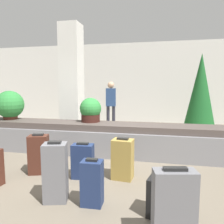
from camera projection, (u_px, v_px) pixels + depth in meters
ground_plane at (95, 177)px, 3.53m from camera, size 18.00×18.00×0.00m
back_wall at (135, 83)px, 8.93m from camera, size 18.00×0.06×3.20m
carousel at (112, 139)px, 4.75m from camera, size 7.02×0.81×0.66m
pillar at (72, 81)px, 6.26m from camera, size 0.56×0.56×3.20m
suitcase_0 at (83, 161)px, 3.48m from camera, size 0.35×0.23×0.58m
suitcase_2 at (162, 197)px, 2.45m from camera, size 0.36×0.32×0.47m
suitcase_3 at (92, 183)px, 2.68m from camera, size 0.26×0.21×0.59m
suitcase_4 at (39, 154)px, 3.67m from camera, size 0.37×0.33×0.68m
suitcase_5 at (123, 159)px, 3.45m from camera, size 0.34×0.28×0.66m
suitcase_6 at (174, 207)px, 2.00m from camera, size 0.42×0.26×0.74m
suitcase_7 at (55, 172)px, 2.77m from camera, size 0.34×0.30×0.78m
potted_plant_0 at (91, 110)px, 4.91m from camera, size 0.48×0.48×0.54m
potted_plant_1 at (10, 105)px, 5.29m from camera, size 0.67×0.67×0.69m
traveler_0 at (111, 101)px, 7.53m from camera, size 0.33×0.23×1.62m
decorated_tree at (201, 91)px, 6.75m from camera, size 0.94×0.94×2.47m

